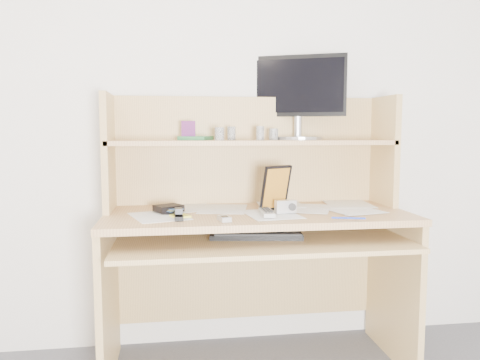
{
  "coord_description": "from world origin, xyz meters",
  "views": [
    {
      "loc": [
        -0.38,
        -0.64,
        1.12
      ],
      "look_at": [
        -0.09,
        1.43,
        0.91
      ],
      "focal_mm": 35.0,
      "sensor_mm": 36.0,
      "label": 1
    }
  ],
  "objects": [
    {
      "name": "back_wall",
      "position": [
        0.0,
        1.8,
        1.25
      ],
      "size": [
        3.6,
        0.04,
        2.5
      ],
      "primitive_type": "cube",
      "color": "white",
      "rests_on": "floor"
    },
    {
      "name": "desk",
      "position": [
        0.0,
        1.56,
        0.69
      ],
      "size": [
        1.4,
        0.7,
        1.3
      ],
      "color": "tan",
      "rests_on": "floor"
    },
    {
      "name": "paper_clutter",
      "position": [
        0.0,
        1.48,
        0.75
      ],
      "size": [
        1.32,
        0.54,
        0.01
      ],
      "primitive_type": "cube",
      "color": "white",
      "rests_on": "desk"
    },
    {
      "name": "keyboard",
      "position": [
        -0.02,
        1.4,
        0.66
      ],
      "size": [
        0.43,
        0.2,
        0.03
      ],
      "rotation": [
        0.0,
        0.0,
        -0.14
      ],
      "color": "black",
      "rests_on": "desk"
    },
    {
      "name": "tv_remote",
      "position": [
        0.02,
        1.38,
        0.77
      ],
      "size": [
        0.06,
        0.18,
        0.02
      ],
      "primitive_type": "cube",
      "rotation": [
        0.0,
        0.0,
        -0.05
      ],
      "color": "#9F9F9A",
      "rests_on": "paper_clutter"
    },
    {
      "name": "flip_phone",
      "position": [
        -0.18,
        1.27,
        0.77
      ],
      "size": [
        0.06,
        0.09,
        0.02
      ],
      "primitive_type": "cube",
      "rotation": [
        0.0,
        0.0,
        0.21
      ],
      "color": "silver",
      "rests_on": "paper_clutter"
    },
    {
      "name": "stapler",
      "position": [
        -0.36,
        1.35,
        0.78
      ],
      "size": [
        0.04,
        0.13,
        0.04
      ],
      "primitive_type": "cube",
      "rotation": [
        0.0,
        0.0,
        0.02
      ],
      "color": "black",
      "rests_on": "paper_clutter"
    },
    {
      "name": "wallet",
      "position": [
        -0.41,
        1.52,
        0.77
      ],
      "size": [
        0.15,
        0.14,
        0.03
      ],
      "primitive_type": "cube",
      "rotation": [
        0.0,
        0.0,
        0.52
      ],
      "color": "black",
      "rests_on": "paper_clutter"
    },
    {
      "name": "sticky_note_pad",
      "position": [
        -0.36,
        1.39,
        0.75
      ],
      "size": [
        0.1,
        0.1,
        0.01
      ],
      "primitive_type": "cube",
      "rotation": [
        0.0,
        0.0,
        0.43
      ],
      "color": "yellow",
      "rests_on": "desk"
    },
    {
      "name": "digital_camera",
      "position": [
        0.12,
        1.4,
        0.78
      ],
      "size": [
        0.1,
        0.05,
        0.06
      ],
      "primitive_type": "cube",
      "rotation": [
        0.0,
        0.0,
        0.12
      ],
      "color": "silver",
      "rests_on": "paper_clutter"
    },
    {
      "name": "game_case",
      "position": [
        0.09,
        1.47,
        0.86
      ],
      "size": [
        0.14,
        0.09,
        0.21
      ],
      "primitive_type": "cube",
      "rotation": [
        0.0,
        0.0,
        0.5
      ],
      "color": "black",
      "rests_on": "paper_clutter"
    },
    {
      "name": "blue_pen",
      "position": [
        0.34,
        1.22,
        0.76
      ],
      "size": [
        0.14,
        0.04,
        0.01
      ],
      "primitive_type": "cylinder",
      "rotation": [
        1.57,
        0.0,
        1.31
      ],
      "color": "#1833B8",
      "rests_on": "paper_clutter"
    },
    {
      "name": "card_box",
      "position": [
        -0.31,
        1.66,
        1.13
      ],
      "size": [
        0.07,
        0.03,
        0.09
      ],
      "primitive_type": "cube",
      "rotation": [
        0.0,
        0.0,
        -0.1
      ],
      "color": "maroon",
      "rests_on": "desk"
    },
    {
      "name": "shelf_book",
      "position": [
        -0.27,
        1.7,
        1.09
      ],
      "size": [
        0.19,
        0.22,
        0.02
      ],
      "primitive_type": "cube",
      "rotation": [
        0.0,
        0.0,
        -0.33
      ],
      "color": "#35854C",
      "rests_on": "desk"
    },
    {
      "name": "chip_stack_a",
      "position": [
        -0.16,
        1.58,
        1.11
      ],
      "size": [
        0.06,
        0.06,
        0.06
      ],
      "primitive_type": "cylinder",
      "rotation": [
        0.0,
        0.0,
        0.36
      ],
      "color": "black",
      "rests_on": "desk"
    },
    {
      "name": "chip_stack_b",
      "position": [
        -0.1,
        1.66,
        1.11
      ],
      "size": [
        0.05,
        0.05,
        0.07
      ],
      "primitive_type": "cylinder",
      "rotation": [
        0.0,
        0.0,
        -0.4
      ],
      "color": "silver",
      "rests_on": "desk"
    },
    {
      "name": "chip_stack_c",
      "position": [
        0.11,
        1.66,
        1.11
      ],
      "size": [
        0.05,
        0.05,
        0.06
      ],
      "primitive_type": "cylinder",
      "rotation": [
        0.0,
        0.0,
        0.06
      ],
      "color": "black",
      "rests_on": "desk"
    },
    {
      "name": "chip_stack_d",
      "position": [
        0.04,
        1.62,
        1.11
      ],
      "size": [
        0.04,
        0.04,
        0.07
      ],
      "primitive_type": "cylinder",
      "rotation": [
        0.0,
        0.0,
        0.06
      ],
      "color": "white",
      "rests_on": "desk"
    },
    {
      "name": "monitor",
      "position": [
        0.25,
        1.73,
        1.31
      ],
      "size": [
        0.47,
        0.27,
        0.43
      ],
      "rotation": [
        0.0,
        0.0,
        -0.41
      ],
      "color": "#A3A4A8",
      "rests_on": "desk"
    }
  ]
}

